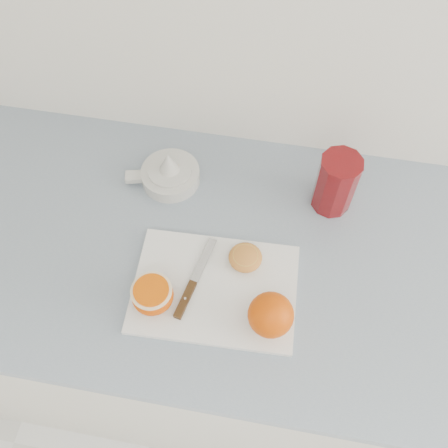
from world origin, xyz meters
name	(u,v)px	position (x,y,z in m)	size (l,w,h in m)	color
counter	(263,331)	(-0.13, 1.70, 0.45)	(2.30, 0.64, 0.89)	silver
cutting_board	(215,289)	(-0.25, 1.60, 0.90)	(0.32, 0.23, 0.01)	white
whole_orange	(271,315)	(-0.13, 1.55, 0.94)	(0.08, 0.08, 0.08)	orange
half_orange	(153,295)	(-0.36, 1.56, 0.93)	(0.08, 0.08, 0.05)	orange
squeezed_shell	(245,257)	(-0.20, 1.67, 0.92)	(0.07, 0.07, 0.03)	#C6772D
paring_knife	(189,292)	(-0.29, 1.58, 0.91)	(0.05, 0.18, 0.01)	#462D15
citrus_juicer	(170,173)	(-0.39, 1.85, 0.91)	(0.16, 0.13, 0.09)	silver
red_tumbler	(335,185)	(-0.04, 1.85, 0.96)	(0.09, 0.09, 0.14)	maroon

